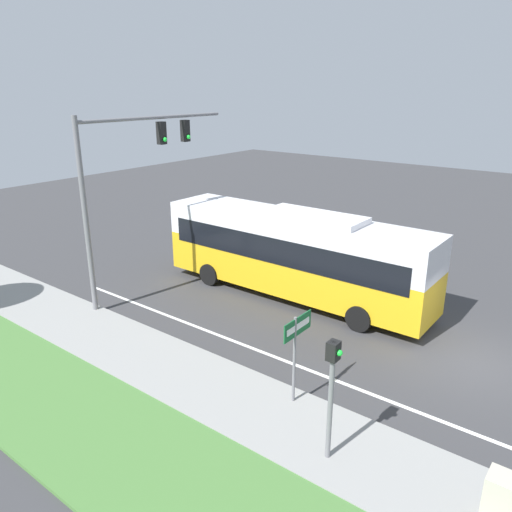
% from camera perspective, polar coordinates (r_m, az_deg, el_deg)
% --- Properties ---
extents(ground_plane, '(80.00, 80.00, 0.00)m').
position_cam_1_polar(ground_plane, '(17.65, 23.68, -11.07)').
color(ground_plane, '#38383A').
extents(sidewalk, '(2.80, 80.00, 0.12)m').
position_cam_1_polar(sidewalk, '(12.63, 15.85, -22.94)').
color(sidewalk, gray).
rests_on(sidewalk, ground_plane).
extents(lane_divider_near, '(0.14, 30.00, 0.01)m').
position_cam_1_polar(lane_divider_near, '(14.64, 19.90, -17.12)').
color(lane_divider_near, silver).
rests_on(lane_divider_near, ground_plane).
extents(bus, '(2.62, 11.62, 3.67)m').
position_cam_1_polar(bus, '(20.27, 4.35, 0.64)').
color(bus, gold).
rests_on(bus, ground_plane).
extents(signal_gantry, '(7.44, 0.41, 7.39)m').
position_cam_1_polar(signal_gantry, '(20.23, -14.27, 9.66)').
color(signal_gantry, slate).
rests_on(signal_gantry, ground_plane).
extents(pedestrian_signal, '(0.28, 0.34, 3.13)m').
position_cam_1_polar(pedestrian_signal, '(11.50, 8.65, -14.07)').
color(pedestrian_signal, slate).
rests_on(pedestrian_signal, ground_plane).
extents(street_sign, '(1.26, 0.08, 2.65)m').
position_cam_1_polar(street_sign, '(13.47, 4.61, -9.81)').
color(street_sign, slate).
rests_on(street_sign, ground_plane).
extents(utility_cabinet, '(0.57, 0.55, 1.18)m').
position_cam_1_polar(utility_cabinet, '(11.76, 26.01, -23.87)').
color(utility_cabinet, '#B7B29E').
rests_on(utility_cabinet, sidewalk).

